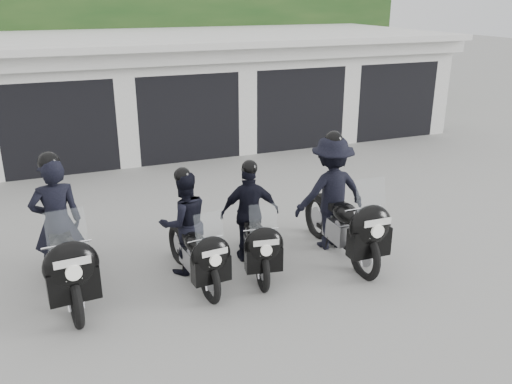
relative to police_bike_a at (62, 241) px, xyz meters
name	(u,v)px	position (x,y,z in m)	size (l,w,h in m)	color
ground	(277,247)	(3.40, 0.27, -0.83)	(80.00, 80.00, 0.00)	gray
garage_block	(165,90)	(3.40, 8.33, 0.60)	(16.40, 6.80, 2.96)	silver
background_vegetation	(143,31)	(3.78, 13.19, 1.94)	(20.00, 3.90, 5.80)	#193B15
police_bike_a	(62,241)	(0.00, 0.00, 0.00)	(0.83, 2.40, 2.09)	black
police_bike_b	(189,232)	(1.77, -0.14, -0.10)	(0.83, 1.99, 1.73)	black
police_bike_c	(252,221)	(2.79, -0.12, -0.10)	(1.01, 1.96, 1.72)	black
police_bike_d	(336,201)	(4.24, -0.19, 0.05)	(1.25, 2.37, 2.06)	black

